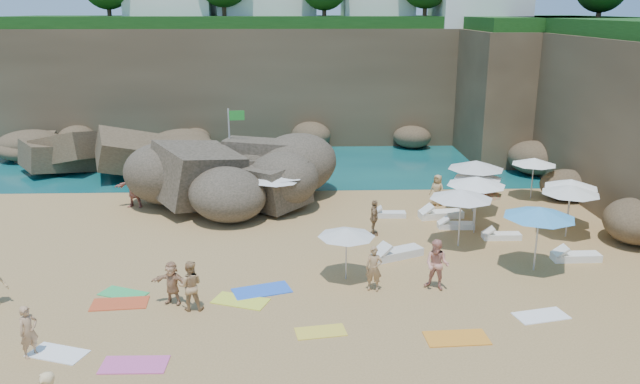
{
  "coord_description": "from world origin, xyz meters",
  "views": [
    {
      "loc": [
        1.12,
        -21.79,
        9.33
      ],
      "look_at": [
        2.0,
        3.0,
        2.0
      ],
      "focal_mm": 35.0,
      "sensor_mm": 36.0,
      "label": 1
    }
  ],
  "objects_px": {
    "lounger_0": "(441,214)",
    "person_stand_1": "(190,286)",
    "flag_pole": "(232,139)",
    "person_stand_2": "(248,164)",
    "parasol_1": "(478,175)",
    "person_stand_3": "(374,218)",
    "person_stand_0": "(29,331)",
    "rock_outcrop": "(230,208)",
    "parasol_0": "(282,172)",
    "parasol_2": "(534,161)",
    "person_stand_4": "(437,190)",
    "person_stand_5": "(134,188)"
  },
  "relations": [
    {
      "from": "lounger_0",
      "to": "person_stand_1",
      "type": "xyz_separation_m",
      "value": [
        -10.07,
        -8.81,
        0.67
      ]
    },
    {
      "from": "lounger_0",
      "to": "person_stand_1",
      "type": "bearing_deg",
      "value": -147.21
    },
    {
      "from": "flag_pole",
      "to": "person_stand_2",
      "type": "distance_m",
      "value": 2.86
    },
    {
      "from": "parasol_1",
      "to": "person_stand_3",
      "type": "distance_m",
      "value": 5.86
    },
    {
      "from": "parasol_1",
      "to": "person_stand_0",
      "type": "relative_size",
      "value": 1.47
    },
    {
      "from": "rock_outcrop",
      "to": "parasol_1",
      "type": "relative_size",
      "value": 3.45
    },
    {
      "from": "parasol_0",
      "to": "lounger_0",
      "type": "height_order",
      "value": "parasol_0"
    },
    {
      "from": "person_stand_1",
      "to": "person_stand_3",
      "type": "bearing_deg",
      "value": -138.01
    },
    {
      "from": "parasol_0",
      "to": "parasol_1",
      "type": "height_order",
      "value": "parasol_0"
    },
    {
      "from": "parasol_2",
      "to": "person_stand_2",
      "type": "relative_size",
      "value": 1.18
    },
    {
      "from": "rock_outcrop",
      "to": "person_stand_1",
      "type": "xyz_separation_m",
      "value": [
        -0.15,
        -10.69,
        0.83
      ]
    },
    {
      "from": "lounger_0",
      "to": "rock_outcrop",
      "type": "bearing_deg",
      "value": 160.86
    },
    {
      "from": "parasol_2",
      "to": "person_stand_2",
      "type": "height_order",
      "value": "parasol_2"
    },
    {
      "from": "person_stand_3",
      "to": "person_stand_1",
      "type": "bearing_deg",
      "value": 142.68
    },
    {
      "from": "parasol_2",
      "to": "person_stand_0",
      "type": "distance_m",
      "value": 24.17
    },
    {
      "from": "parasol_0",
      "to": "person_stand_3",
      "type": "bearing_deg",
      "value": -37.36
    },
    {
      "from": "person_stand_3",
      "to": "flag_pole",
      "type": "bearing_deg",
      "value": 51.55
    },
    {
      "from": "person_stand_0",
      "to": "person_stand_1",
      "type": "bearing_deg",
      "value": -21.05
    },
    {
      "from": "person_stand_2",
      "to": "parasol_1",
      "type": "bearing_deg",
      "value": 168.93
    },
    {
      "from": "rock_outcrop",
      "to": "person_stand_4",
      "type": "distance_m",
      "value": 10.16
    },
    {
      "from": "parasol_2",
      "to": "person_stand_0",
      "type": "relative_size",
      "value": 1.47
    },
    {
      "from": "person_stand_0",
      "to": "person_stand_5",
      "type": "bearing_deg",
      "value": 37.42
    },
    {
      "from": "flag_pole",
      "to": "parasol_0",
      "type": "relative_size",
      "value": 1.88
    },
    {
      "from": "parasol_1",
      "to": "person_stand_0",
      "type": "distance_m",
      "value": 19.85
    },
    {
      "from": "rock_outcrop",
      "to": "parasol_1",
      "type": "height_order",
      "value": "parasol_1"
    },
    {
      "from": "parasol_1",
      "to": "person_stand_5",
      "type": "bearing_deg",
      "value": 173.96
    },
    {
      "from": "person_stand_4",
      "to": "rock_outcrop",
      "type": "bearing_deg",
      "value": -137.94
    },
    {
      "from": "parasol_2",
      "to": "person_stand_1",
      "type": "bearing_deg",
      "value": -142.57
    },
    {
      "from": "person_stand_4",
      "to": "person_stand_2",
      "type": "bearing_deg",
      "value": -165.44
    },
    {
      "from": "parasol_0",
      "to": "parasol_2",
      "type": "distance_m",
      "value": 12.8
    },
    {
      "from": "person_stand_3",
      "to": "lounger_0",
      "type": "bearing_deg",
      "value": -49.55
    },
    {
      "from": "person_stand_3",
      "to": "parasol_1",
      "type": "bearing_deg",
      "value": -55.08
    },
    {
      "from": "flag_pole",
      "to": "person_stand_1",
      "type": "distance_m",
      "value": 13.74
    },
    {
      "from": "flag_pole",
      "to": "person_stand_3",
      "type": "relative_size",
      "value": 2.83
    },
    {
      "from": "flag_pole",
      "to": "parasol_1",
      "type": "xyz_separation_m",
      "value": [
        11.74,
        -4.32,
        -0.87
      ]
    },
    {
      "from": "person_stand_0",
      "to": "person_stand_3",
      "type": "bearing_deg",
      "value": -13.63
    },
    {
      "from": "lounger_0",
      "to": "parasol_2",
      "type": "bearing_deg",
      "value": 20.62
    },
    {
      "from": "flag_pole",
      "to": "person_stand_0",
      "type": "height_order",
      "value": "flag_pole"
    },
    {
      "from": "flag_pole",
      "to": "person_stand_0",
      "type": "distance_m",
      "value": 16.88
    },
    {
      "from": "flag_pole",
      "to": "parasol_1",
      "type": "height_order",
      "value": "flag_pole"
    },
    {
      "from": "rock_outcrop",
      "to": "person_stand_3",
      "type": "relative_size",
      "value": 4.96
    },
    {
      "from": "parasol_1",
      "to": "lounger_0",
      "type": "xyz_separation_m",
      "value": [
        -1.74,
        -0.46,
        -1.77
      ]
    },
    {
      "from": "lounger_0",
      "to": "person_stand_4",
      "type": "bearing_deg",
      "value": 75.11
    },
    {
      "from": "flag_pole",
      "to": "lounger_0",
      "type": "bearing_deg",
      "value": -25.53
    },
    {
      "from": "lounger_0",
      "to": "person_stand_2",
      "type": "xyz_separation_m",
      "value": [
        -9.39,
        6.86,
        0.78
      ]
    },
    {
      "from": "parasol_0",
      "to": "person_stand_2",
      "type": "height_order",
      "value": "parasol_0"
    },
    {
      "from": "lounger_0",
      "to": "person_stand_0",
      "type": "distance_m",
      "value": 18.17
    },
    {
      "from": "person_stand_3",
      "to": "person_stand_4",
      "type": "relative_size",
      "value": 1.01
    },
    {
      "from": "flag_pole",
      "to": "person_stand_1",
      "type": "height_order",
      "value": "flag_pole"
    },
    {
      "from": "person_stand_2",
      "to": "person_stand_5",
      "type": "bearing_deg",
      "value": 60.94
    }
  ]
}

